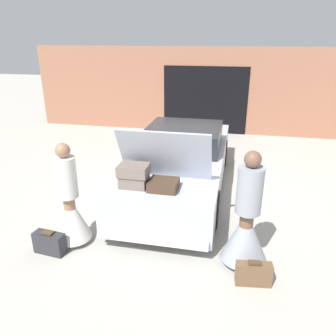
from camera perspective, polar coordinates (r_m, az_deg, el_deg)
ground_plane at (r=7.25m, az=2.25°, el=-3.25°), size 40.00×40.00×0.00m
garage_wall_back at (r=11.28m, az=6.54°, el=13.15°), size 12.00×0.14×2.80m
car at (r=7.03m, az=2.30°, el=1.15°), size 1.82×5.02×1.75m
person_left at (r=5.35m, az=-16.70°, el=-6.80°), size 0.60×0.60×1.66m
person_right at (r=4.78m, az=13.42°, el=-9.82°), size 0.66×0.66×1.73m
suitcase_beside_left_person at (r=5.40m, az=-19.93°, el=-12.16°), size 0.50×0.24×0.37m
suitcase_beside_right_person at (r=4.69m, az=14.68°, el=-17.39°), size 0.48×0.21×0.35m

